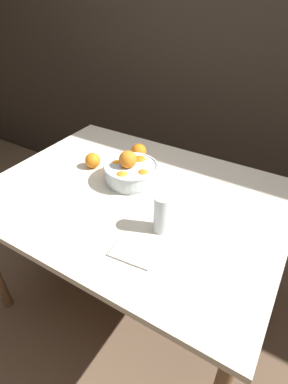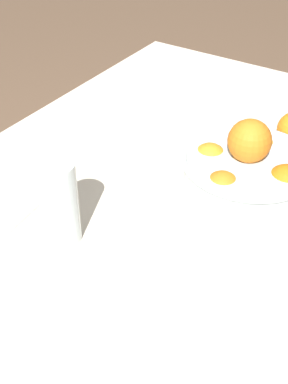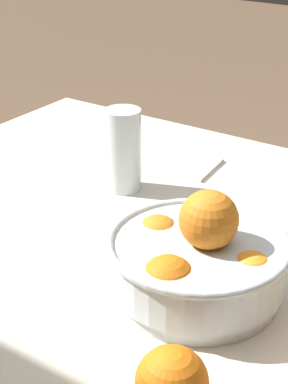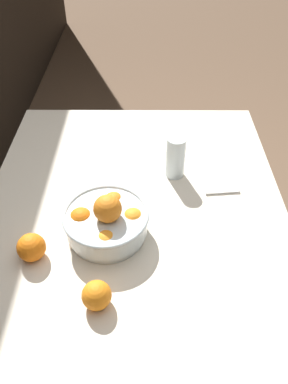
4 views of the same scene
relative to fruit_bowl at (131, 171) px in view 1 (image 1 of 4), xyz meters
name	(u,v)px [view 1 (image 1 of 4)]	position (x,y,z in m)	size (l,w,h in m)	color
ground_plane	(137,294)	(0.07, -0.08, -0.81)	(12.00, 12.00, 0.00)	brown
back_wall	(224,29)	(0.07, 0.89, 0.49)	(8.00, 0.05, 2.60)	#2D261E
dining_table	(134,206)	(0.07, -0.08, -0.13)	(1.33, 1.00, 0.75)	beige
fruit_bowl	(131,171)	(0.00, 0.00, 0.00)	(0.26, 0.26, 0.16)	silver
juice_glass	(162,216)	(0.28, -0.22, 0.01)	(0.07, 0.07, 0.16)	#F4A314
orange_loose_near_bowl	(139,151)	(-0.09, 0.21, -0.01)	(0.08, 0.08, 0.08)	orange
orange_loose_front	(93,160)	(-0.24, 0.01, -0.02)	(0.08, 0.08, 0.08)	orange
napkin	(135,251)	(0.26, -0.37, -0.05)	(0.16, 0.12, 0.01)	white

